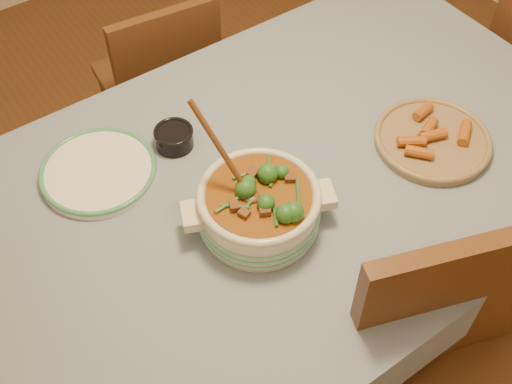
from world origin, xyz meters
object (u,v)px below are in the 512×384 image
Objects in this scene: white_plate at (98,171)px; dining_table at (293,190)px; stew_casserole at (259,205)px; chair_far at (163,81)px; condiment_bowl at (174,137)px; fried_plate at (433,139)px.

dining_table is at bearing -32.36° from white_plate.
chair_far is at bearing 76.61° from stew_casserole.
stew_casserole is at bearing -84.61° from condiment_bowl.
white_plate is (-0.42, 0.26, 0.11)m from dining_table.
stew_casserole is 0.53m from fried_plate.
white_plate is at bearing 56.34° from chair_far.
dining_table is 0.51m from white_plate.
dining_table is 0.26m from stew_casserole.
chair_far reaches higher than white_plate.
chair_far reaches higher than dining_table.
chair_far is (0.04, 0.80, -0.21)m from dining_table.
stew_casserole is (-0.18, -0.09, 0.16)m from dining_table.
dining_table is 13.69× the size of condiment_bowl.
white_plate is 0.86m from fried_plate.
condiment_bowl is at bearing 72.87° from chair_far.
condiment_bowl reaches higher than white_plate.
fried_plate reaches higher than dining_table.
chair_far is at bearing 108.06° from fried_plate.
condiment_bowl reaches higher than chair_far.
dining_table is 0.83m from chair_far.
condiment_bowl is (-0.21, 0.24, 0.12)m from dining_table.
fried_plate reaches higher than chair_far.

